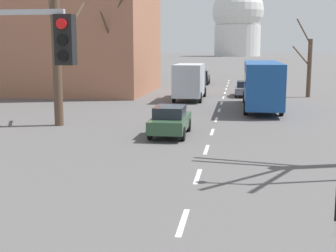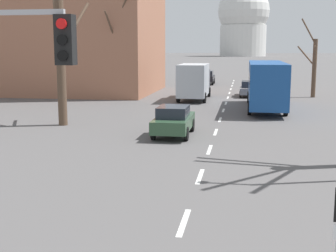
{
  "view_description": "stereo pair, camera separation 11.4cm",
  "coord_description": "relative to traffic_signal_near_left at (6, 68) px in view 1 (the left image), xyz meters",
  "views": [
    {
      "loc": [
        1.37,
        -3.12,
        4.54
      ],
      "look_at": [
        -0.04,
        6.2,
        2.96
      ],
      "focal_mm": 50.0,
      "sensor_mm": 36.0,
      "label": 1
    },
    {
      "loc": [
        1.48,
        -3.11,
        4.54
      ],
      "look_at": [
        -0.04,
        6.2,
        2.96
      ],
      "focal_mm": 50.0,
      "sensor_mm": 36.0,
      "label": 2
    }
  ],
  "objects": [
    {
      "name": "capitol_dome",
      "position": [
        3.2,
        244.96,
        14.29
      ],
      "size": [
        26.81,
        26.81,
        37.86
      ],
      "color": "silver",
      "rests_on": "ground_plane"
    },
    {
      "name": "city_bus",
      "position": [
        6.26,
        26.56,
        -2.1
      ],
      "size": [
        2.66,
        10.8,
        3.48
      ],
      "color": "#19478C",
      "rests_on": "ground_plane"
    },
    {
      "name": "delivery_truck",
      "position": [
        0.33,
        32.09,
        -2.45
      ],
      "size": [
        2.44,
        7.2,
        3.14
      ],
      "color": "#333842",
      "rests_on": "ground_plane"
    },
    {
      "name": "lane_stripe_6",
      "position": [
        3.2,
        25.42,
        -4.15
      ],
      "size": [
        0.16,
        2.0,
        0.01
      ],
      "primitive_type": "cube",
      "color": "silver",
      "rests_on": "ground_plane"
    },
    {
      "name": "lane_stripe_3",
      "position": [
        3.2,
        11.92,
        -4.15
      ],
      "size": [
        0.16,
        2.0,
        0.01
      ],
      "primitive_type": "cube",
      "color": "silver",
      "rests_on": "ground_plane"
    },
    {
      "name": "lane_stripe_13",
      "position": [
        3.2,
        56.92,
        -4.15
      ],
      "size": [
        0.16,
        2.0,
        0.01
      ],
      "primitive_type": "cube",
      "color": "silver",
      "rests_on": "ground_plane"
    },
    {
      "name": "lane_stripe_7",
      "position": [
        3.2,
        29.92,
        -4.15
      ],
      "size": [
        0.16,
        2.0,
        0.01
      ],
      "primitive_type": "cube",
      "color": "silver",
      "rests_on": "ground_plane"
    },
    {
      "name": "sedan_near_left",
      "position": [
        0.03,
        49.8,
        -3.29
      ],
      "size": [
        1.8,
        4.36,
        1.7
      ],
      "color": "black",
      "rests_on": "ground_plane"
    },
    {
      "name": "bare_tree_left_near",
      "position": [
        -6.53,
        31.15,
        0.8
      ],
      "size": [
        4.94,
        3.74,
        10.81
      ],
      "color": "brown",
      "rests_on": "ground_plane"
    },
    {
      "name": "lane_stripe_4",
      "position": [
        3.2,
        16.42,
        -4.15
      ],
      "size": [
        0.16,
        2.0,
        0.01
      ],
      "primitive_type": "cube",
      "color": "silver",
      "rests_on": "ground_plane"
    },
    {
      "name": "lane_stripe_12",
      "position": [
        3.2,
        52.42,
        -4.15
      ],
      "size": [
        0.16,
        2.0,
        0.01
      ],
      "primitive_type": "cube",
      "color": "silver",
      "rests_on": "ground_plane"
    },
    {
      "name": "lane_stripe_5",
      "position": [
        3.2,
        20.92,
        -4.15
      ],
      "size": [
        0.16,
        2.0,
        0.01
      ],
      "primitive_type": "cube",
      "color": "silver",
      "rests_on": "ground_plane"
    },
    {
      "name": "sedan_mid_centre",
      "position": [
        5.18,
        35.87,
        -3.41
      ],
      "size": [
        1.88,
        4.47,
        1.45
      ],
      "color": "slate",
      "rests_on": "ground_plane"
    },
    {
      "name": "lane_stripe_11",
      "position": [
        3.2,
        47.92,
        -4.15
      ],
      "size": [
        0.16,
        2.0,
        0.01
      ],
      "primitive_type": "cube",
      "color": "silver",
      "rests_on": "ground_plane"
    },
    {
      "name": "lane_stripe_10",
      "position": [
        3.2,
        43.42,
        -4.15
      ],
      "size": [
        0.16,
        2.0,
        0.01
      ],
      "primitive_type": "cube",
      "color": "silver",
      "rests_on": "ground_plane"
    },
    {
      "name": "lane_stripe_1",
      "position": [
        3.2,
        2.92,
        -4.15
      ],
      "size": [
        0.16,
        2.0,
        0.01
      ],
      "primitive_type": "cube",
      "color": "silver",
      "rests_on": "ground_plane"
    },
    {
      "name": "lane_stripe_2",
      "position": [
        3.2,
        7.42,
        -4.15
      ],
      "size": [
        0.16,
        2.0,
        0.01
      ],
      "primitive_type": "cube",
      "color": "silver",
      "rests_on": "ground_plane"
    },
    {
      "name": "bare_tree_right_far",
      "position": [
        10.88,
        35.97,
        -1.2
      ],
      "size": [
        1.67,
        3.54,
        7.19
      ],
      "color": "brown",
      "rests_on": "ground_plane"
    },
    {
      "name": "traffic_signal_near_left",
      "position": [
        0.0,
        0.0,
        0.0
      ],
      "size": [
        2.25,
        0.34,
        5.47
      ],
      "color": "#B2B2B7",
      "rests_on": "ground_plane"
    },
    {
      "name": "lane_stripe_8",
      "position": [
        3.2,
        34.42,
        -4.15
      ],
      "size": [
        0.16,
        2.0,
        0.01
      ],
      "primitive_type": "cube",
      "color": "silver",
      "rests_on": "ground_plane"
    },
    {
      "name": "sedan_near_right",
      "position": [
        1.09,
        15.05,
        -3.34
      ],
      "size": [
        1.84,
        4.29,
        1.56
      ],
      "color": "#2D4C33",
      "rests_on": "ground_plane"
    },
    {
      "name": "lane_stripe_9",
      "position": [
        3.2,
        38.92,
        -4.15
      ],
      "size": [
        0.16,
        2.0,
        0.01
      ],
      "primitive_type": "cube",
      "color": "silver",
      "rests_on": "ground_plane"
    },
    {
      "name": "bare_tree_left_far",
      "position": [
        -5.9,
        17.39,
        0.41
      ],
      "size": [
        2.29,
        4.51,
        9.54
      ],
      "color": "brown",
      "rests_on": "ground_plane"
    }
  ]
}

